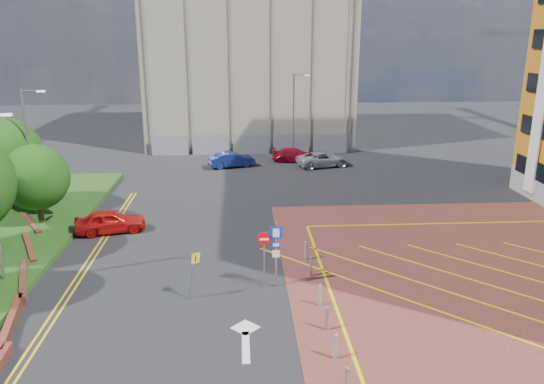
{
  "coord_description": "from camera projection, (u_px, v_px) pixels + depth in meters",
  "views": [
    {
      "loc": [
        -1.08,
        -21.82,
        11.55
      ],
      "look_at": [
        0.45,
        3.22,
        4.04
      ],
      "focal_mm": 35.0,
      "sensor_mm": 36.0,
      "label": 1
    }
  ],
  "objects": [
    {
      "name": "tree_c",
      "position": [
        36.0,
        177.0,
        32.1
      ],
      "size": [
        4.0,
        4.0,
        4.9
      ],
      "color": "#3D2B1C",
      "rests_on": "grass_bed"
    },
    {
      "name": "sign_cluster",
      "position": [
        272.0,
        249.0,
        24.64
      ],
      "size": [
        1.17,
        0.12,
        3.2
      ],
      "color": "#9EA0A8",
      "rests_on": "ground"
    },
    {
      "name": "lamp_back",
      "position": [
        294.0,
        113.0,
        50.0
      ],
      "size": [
        1.53,
        0.16,
        8.0
      ],
      "color": "#9EA0A8",
      "rests_on": "ground"
    },
    {
      "name": "car_silver_back",
      "position": [
        323.0,
        159.0,
        47.84
      ],
      "size": [
        5.21,
        3.37,
        1.33
      ],
      "primitive_type": "imported",
      "rotation": [
        0.0,
        0.0,
        1.83
      ],
      "color": "#B8B9C0",
      "rests_on": "ground"
    },
    {
      "name": "warning_sign",
      "position": [
        193.0,
        270.0,
        23.65
      ],
      "size": [
        0.65,
        0.4,
        2.25
      ],
      "color": "#9EA0A8",
      "rests_on": "ground"
    },
    {
      "name": "bollard_row",
      "position": [
        322.0,
        304.0,
        22.65
      ],
      "size": [
        0.14,
        11.14,
        0.9
      ],
      "color": "#9EA0A8",
      "rests_on": "forecourt"
    },
    {
      "name": "tree_d",
      "position": [
        4.0,
        156.0,
        34.6
      ],
      "size": [
        5.0,
        5.0,
        6.08
      ],
      "color": "#3D2B1C",
      "rests_on": "grass_bed"
    },
    {
      "name": "construction_building",
      "position": [
        248.0,
        39.0,
        59.33
      ],
      "size": [
        21.2,
        19.2,
        22.0
      ],
      "primitive_type": "cube",
      "color": "#AA9D8B",
      "rests_on": "ground"
    },
    {
      "name": "retaining_wall",
      "position": [
        19.0,
        280.0,
        25.41
      ],
      "size": [
        6.06,
        20.33,
        0.4
      ],
      "color": "brown",
      "rests_on": "ground"
    },
    {
      "name": "car_red_left",
      "position": [
        110.0,
        221.0,
        31.93
      ],
      "size": [
        4.4,
        2.59,
        1.41
      ],
      "primitive_type": "imported",
      "rotation": [
        0.0,
        0.0,
        1.81
      ],
      "color": "red",
      "rests_on": "ground"
    },
    {
      "name": "car_blue_back",
      "position": [
        232.0,
        160.0,
        47.58
      ],
      "size": [
        4.39,
        2.57,
        1.37
      ],
      "primitive_type": "imported",
      "rotation": [
        0.0,
        0.0,
        1.86
      ],
      "color": "navy",
      "rests_on": "ground"
    },
    {
      "name": "ground",
      "position": [
        266.0,
        297.0,
        24.24
      ],
      "size": [
        140.0,
        140.0,
        0.0
      ],
      "primitive_type": "plane",
      "color": "black",
      "rests_on": "ground"
    },
    {
      "name": "lamp_left_far",
      "position": [
        30.0,
        147.0,
        33.54
      ],
      "size": [
        1.53,
        0.16,
        8.0
      ],
      "color": "#9EA0A8",
      "rests_on": "grass_bed"
    },
    {
      "name": "construction_fence",
      "position": [
        261.0,
        144.0,
        52.7
      ],
      "size": [
        21.6,
        0.06,
        2.0
      ],
      "primitive_type": "cube",
      "color": "gray",
      "rests_on": "ground"
    },
    {
      "name": "car_red_back",
      "position": [
        295.0,
        155.0,
        49.71
      ],
      "size": [
        4.45,
        2.22,
        1.24
      ],
      "primitive_type": "imported",
      "rotation": [
        0.0,
        0.0,
        1.46
      ],
      "color": "#A30E20",
      "rests_on": "ground"
    }
  ]
}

